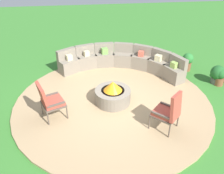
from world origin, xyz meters
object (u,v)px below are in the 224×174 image
Objects in this scene: curved_stone_bench at (122,61)px; lounge_chair_front_left at (49,100)px; potted_plant_4 at (220,76)px; fire_pit at (113,94)px; potted_plant_1 at (218,74)px; potted_plant_0 at (188,61)px; lounge_chair_front_right at (169,111)px.

curved_stone_bench is 3.38m from lounge_chair_front_left.
curved_stone_bench is at bearing 156.68° from potted_plant_4.
fire_pit is 3.66m from potted_plant_1.
potted_plant_0 is 1.12× the size of potted_plant_4.
potted_plant_0 reaches higher than potted_plant_4.
curved_stone_bench is at bearing 53.83° from lounge_chair_front_right.
potted_plant_1 reaches higher than potted_plant_4.
potted_plant_1 is at bearing -21.79° from curved_stone_bench.
lounge_chair_front_right is at bearing -47.65° from fire_pit.
lounge_chair_front_right reaches higher than potted_plant_0.
lounge_chair_front_right is 3.17m from potted_plant_1.
lounge_chair_front_left reaches higher than potted_plant_4.
fire_pit is 0.96× the size of lounge_chair_front_left.
fire_pit is 2.05m from curved_stone_bench.
potted_plant_0 is (2.37, -0.19, -0.03)m from curved_stone_bench.
fire_pit is 3.43m from potted_plant_0.
potted_plant_4 is (0.04, -0.11, -0.03)m from potted_plant_1.
curved_stone_bench is 2.38m from potted_plant_0.
fire_pit is at bearing 83.16° from lounge_chair_front_left.
lounge_chair_front_right is at bearing -138.41° from potted_plant_1.
curved_stone_bench is at bearing 175.35° from potted_plant_0.
curved_stone_bench is 3.82× the size of lounge_chair_front_right.
curved_stone_bench reaches higher than potted_plant_4.
fire_pit reaches higher than potted_plant_0.
fire_pit is 1.57× the size of potted_plant_0.
potted_plant_4 is (5.34, 1.17, -0.30)m from lounge_chair_front_left.
potted_plant_0 is (2.93, 1.78, 0.04)m from fire_pit.
lounge_chair_front_left is 5.20m from potted_plant_0.
lounge_chair_front_left is 1.69× the size of potted_plant_1.
lounge_chair_front_left is 1.83× the size of potted_plant_4.
curved_stone_bench is at bearing 113.95° from lounge_chair_front_left.
lounge_chair_front_left is at bearing -132.56° from curved_stone_bench.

